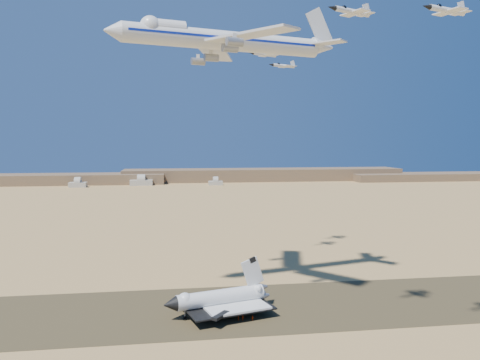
{
  "coord_description": "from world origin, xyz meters",
  "views": [
    {
      "loc": [
        -18.06,
        -158.86,
        58.35
      ],
      "look_at": [
        6.12,
        8.0,
        44.71
      ],
      "focal_mm": 35.0,
      "sensor_mm": 36.0,
      "label": 1
    }
  ],
  "objects": [
    {
      "name": "crew_c",
      "position": [
        4.2,
        -11.89,
        1.0
      ],
      "size": [
        1.14,
        1.21,
        1.89
      ],
      "primitive_type": "imported",
      "rotation": [
        0.0,
        0.0,
        2.26
      ],
      "color": "#DC3E0C",
      "rests_on": "runway"
    },
    {
      "name": "carrier_747",
      "position": [
        -0.98,
        12.08,
        95.08
      ],
      "size": [
        88.5,
        66.53,
        22.04
      ],
      "rotation": [
        0.0,
        0.0,
        0.25
      ],
      "color": "silver"
    },
    {
      "name": "chase_jet_a",
      "position": [
        31.68,
        -31.48,
        94.7
      ],
      "size": [
        15.34,
        9.13,
        3.96
      ],
      "rotation": [
        0.0,
        0.0,
        0.4
      ],
      "color": "silver"
    },
    {
      "name": "crew_b",
      "position": [
        7.34,
        -12.15,
        0.96
      ],
      "size": [
        0.93,
        1.01,
        1.81
      ],
      "primitive_type": "imported",
      "rotation": [
        0.0,
        0.0,
        2.2
      ],
      "color": "#DC3E0C",
      "rests_on": "runway"
    },
    {
      "name": "hangars",
      "position": [
        -64.0,
        478.43,
        4.83
      ],
      "size": [
        200.5,
        29.5,
        30.0
      ],
      "color": "#A8A495",
      "rests_on": "ground"
    },
    {
      "name": "runway",
      "position": [
        0.0,
        0.0,
        0.03
      ],
      "size": [
        600.0,
        50.0,
        0.06
      ],
      "primitive_type": "cube",
      "color": "#4C3F26",
      "rests_on": "ground"
    },
    {
      "name": "chase_jet_c",
      "position": [
        24.83,
        58.99,
        99.25
      ],
      "size": [
        15.31,
        9.25,
        3.97
      ],
      "rotation": [
        0.0,
        0.0,
        0.42
      ],
      "color": "silver"
    },
    {
      "name": "chase_jet_d",
      "position": [
        38.07,
        75.95,
        97.06
      ],
      "size": [
        15.58,
        9.18,
        3.99
      ],
      "rotation": [
        0.0,
        0.0,
        0.35
      ],
      "color": "silver"
    },
    {
      "name": "crew_a",
      "position": [
        2.81,
        -11.46,
        0.91
      ],
      "size": [
        0.54,
        0.7,
        1.7
      ],
      "primitive_type": "imported",
      "rotation": [
        0.0,
        0.0,
        1.8
      ],
      "color": "#DC3E0C",
      "rests_on": "runway"
    },
    {
      "name": "chase_jet_b",
      "position": [
        50.63,
        -46.93,
        91.59
      ],
      "size": [
        15.03,
        8.81,
        3.84
      ],
      "rotation": [
        0.0,
        0.0,
        0.33
      ],
      "color": "silver"
    },
    {
      "name": "ground",
      "position": [
        0.0,
        0.0,
        0.0
      ],
      "size": [
        1200.0,
        1200.0,
        0.0
      ],
      "primitive_type": "plane",
      "color": "tan",
      "rests_on": "ground"
    },
    {
      "name": "shuttle",
      "position": [
        -2.73,
        -4.25,
        4.99
      ],
      "size": [
        37.99,
        29.67,
        18.56
      ],
      "rotation": [
        0.0,
        0.0,
        0.28
      ],
      "color": "silver",
      "rests_on": "runway"
    },
    {
      "name": "ridgeline",
      "position": [
        65.32,
        527.31,
        7.63
      ],
      "size": [
        960.0,
        90.0,
        18.0
      ],
      "color": "brown",
      "rests_on": "ground"
    }
  ]
}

